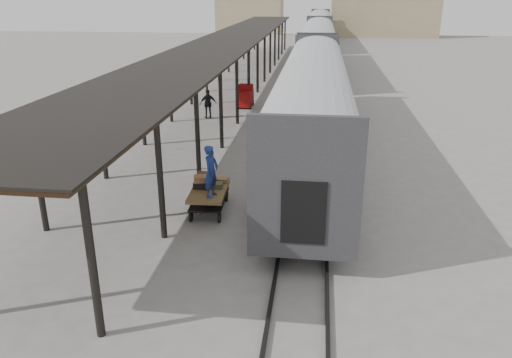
{
  "coord_description": "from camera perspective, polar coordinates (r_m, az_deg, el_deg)",
  "views": [
    {
      "loc": [
        3.46,
        -16.11,
        7.58
      ],
      "look_at": [
        1.52,
        -0.74,
        1.7
      ],
      "focal_mm": 35.0,
      "sensor_mm": 36.0,
      "label": 1
    }
  ],
  "objects": [
    {
      "name": "baggage_cart",
      "position": [
        18.16,
        -5.37,
        -1.75
      ],
      "size": [
        1.36,
        2.46,
        0.86
      ],
      "rotation": [
        0.0,
        0.0,
        0.05
      ],
      "color": "brown",
      "rests_on": "ground"
    },
    {
      "name": "canopy",
      "position": [
        40.85,
        -2.6,
        15.74
      ],
      "size": [
        4.9,
        64.3,
        4.15
      ],
      "color": "#422B19",
      "rests_on": "ground"
    },
    {
      "name": "ground",
      "position": [
        18.14,
        -4.48,
        -3.99
      ],
      "size": [
        160.0,
        160.0,
        0.0
      ],
      "primitive_type": "plane",
      "color": "slate",
      "rests_on": "ground"
    },
    {
      "name": "building_far",
      "position": [
        94.77,
        14.28,
        18.01
      ],
      "size": [
        18.0,
        10.0,
        8.0
      ],
      "primitive_type": "cube",
      "color": "tan",
      "rests_on": "ground"
    },
    {
      "name": "suitcase_stack",
      "position": [
        18.31,
        -5.6,
        -0.21
      ],
      "size": [
        1.15,
        1.05,
        0.46
      ],
      "rotation": [
        0.0,
        0.0,
        0.05
      ],
      "color": "#343436",
      "rests_on": "baggage_cart"
    },
    {
      "name": "rails",
      "position": [
        50.67,
        6.97,
        12.09
      ],
      "size": [
        1.54,
        150.0,
        0.12
      ],
      "color": "black",
      "rests_on": "ground"
    },
    {
      "name": "porter",
      "position": [
        17.11,
        -5.14,
        0.87
      ],
      "size": [
        0.6,
        0.76,
        1.83
      ],
      "primitive_type": "imported",
      "rotation": [
        0.0,
        0.0,
        1.3
      ],
      "color": "navy",
      "rests_on": "baggage_cart"
    },
    {
      "name": "building_left",
      "position": [
        99.13,
        -0.66,
        18.13
      ],
      "size": [
        12.0,
        8.0,
        6.0
      ],
      "primitive_type": "cube",
      "color": "tan",
      "rests_on": "ground"
    },
    {
      "name": "train",
      "position": [
        50.14,
        7.09,
        15.03
      ],
      "size": [
        3.45,
        76.01,
        4.01
      ],
      "color": "silver",
      "rests_on": "ground"
    },
    {
      "name": "pedestrian",
      "position": [
        31.73,
        -5.49,
        8.55
      ],
      "size": [
        1.16,
        0.83,
        1.83
      ],
      "primitive_type": "imported",
      "rotation": [
        0.0,
        0.0,
        3.55
      ],
      "color": "black",
      "rests_on": "ground"
    },
    {
      "name": "luggage_tug",
      "position": [
        34.85,
        -1.26,
        9.36
      ],
      "size": [
        1.04,
        1.69,
        1.49
      ],
      "rotation": [
        0.0,
        0.0,
        -0.01
      ],
      "color": "maroon",
      "rests_on": "ground"
    }
  ]
}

